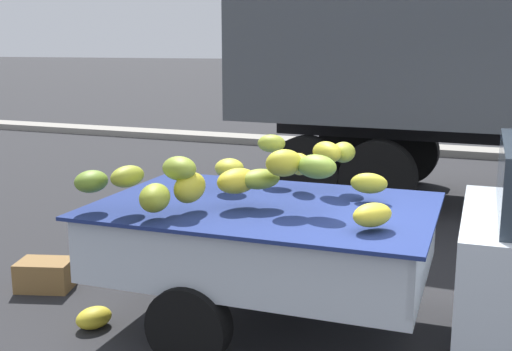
# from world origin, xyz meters

# --- Properties ---
(curb_strip) EXTENTS (80.00, 0.80, 0.16)m
(curb_strip) POSITION_xyz_m (0.00, 9.79, 0.08)
(curb_strip) COLOR gray
(curb_strip) RESTS_ON ground
(pickup_truck) EXTENTS (4.90, 2.03, 1.70)m
(pickup_truck) POSITION_xyz_m (0.44, 0.16, 0.89)
(pickup_truck) COLOR silver
(pickup_truck) RESTS_ON ground
(fallen_banana_bunch_near_tailgate) EXTENTS (0.34, 0.39, 0.18)m
(fallen_banana_bunch_near_tailgate) POSITION_xyz_m (-2.79, -0.49, 0.09)
(fallen_banana_bunch_near_tailgate) COLOR gold
(fallen_banana_bunch_near_tailgate) RESTS_ON ground
(produce_crate) EXTENTS (0.60, 0.50, 0.29)m
(produce_crate) POSITION_xyz_m (-3.77, 0.07, 0.14)
(produce_crate) COLOR olive
(produce_crate) RESTS_ON ground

